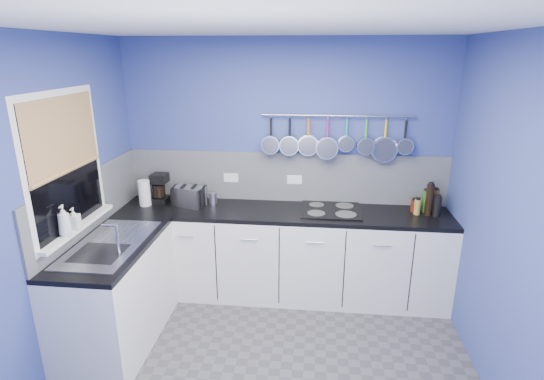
% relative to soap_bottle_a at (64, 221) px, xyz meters
% --- Properties ---
extents(floor, '(3.20, 3.00, 0.02)m').
position_rel_soap_bottle_a_xyz_m(floor, '(1.53, -0.10, -1.18)').
color(floor, '#47474C').
rests_on(floor, ground).
extents(ceiling, '(3.20, 3.00, 0.02)m').
position_rel_soap_bottle_a_xyz_m(ceiling, '(1.53, -0.10, 1.34)').
color(ceiling, white).
rests_on(ceiling, ground).
extents(wall_back, '(3.20, 0.02, 2.50)m').
position_rel_soap_bottle_a_xyz_m(wall_back, '(1.53, 1.41, 0.08)').
color(wall_back, '#34428B').
rests_on(wall_back, ground).
extents(wall_left, '(0.02, 3.00, 2.50)m').
position_rel_soap_bottle_a_xyz_m(wall_left, '(-0.08, -0.10, 0.08)').
color(wall_left, '#34428B').
rests_on(wall_left, ground).
extents(wall_right, '(0.02, 3.00, 2.50)m').
position_rel_soap_bottle_a_xyz_m(wall_right, '(3.14, -0.10, 0.08)').
color(wall_right, '#34428B').
rests_on(wall_right, ground).
extents(backsplash_back, '(3.20, 0.02, 0.50)m').
position_rel_soap_bottle_a_xyz_m(backsplash_back, '(1.53, 1.38, -0.02)').
color(backsplash_back, gray).
rests_on(backsplash_back, wall_back).
extents(backsplash_left, '(0.02, 1.80, 0.50)m').
position_rel_soap_bottle_a_xyz_m(backsplash_left, '(-0.06, 0.50, -0.02)').
color(backsplash_left, gray).
rests_on(backsplash_left, wall_left).
extents(cabinet_run_back, '(3.20, 0.60, 0.86)m').
position_rel_soap_bottle_a_xyz_m(cabinet_run_back, '(1.53, 1.10, -0.74)').
color(cabinet_run_back, silver).
rests_on(cabinet_run_back, ground).
extents(worktop_back, '(3.20, 0.60, 0.04)m').
position_rel_soap_bottle_a_xyz_m(worktop_back, '(1.53, 1.10, -0.29)').
color(worktop_back, black).
rests_on(worktop_back, cabinet_run_back).
extents(cabinet_run_left, '(0.60, 1.20, 0.86)m').
position_rel_soap_bottle_a_xyz_m(cabinet_run_left, '(0.23, 0.20, -0.74)').
color(cabinet_run_left, silver).
rests_on(cabinet_run_left, ground).
extents(worktop_left, '(0.60, 1.20, 0.04)m').
position_rel_soap_bottle_a_xyz_m(worktop_left, '(0.23, 0.20, -0.29)').
color(worktop_left, black).
rests_on(worktop_left, cabinet_run_left).
extents(window_frame, '(0.01, 1.00, 1.10)m').
position_rel_soap_bottle_a_xyz_m(window_frame, '(-0.05, 0.20, 0.38)').
color(window_frame, white).
rests_on(window_frame, wall_left).
extents(window_glass, '(0.01, 0.90, 1.00)m').
position_rel_soap_bottle_a_xyz_m(window_glass, '(-0.04, 0.20, 0.38)').
color(window_glass, black).
rests_on(window_glass, wall_left).
extents(bamboo_blind, '(0.01, 0.90, 0.55)m').
position_rel_soap_bottle_a_xyz_m(bamboo_blind, '(-0.03, 0.20, 0.61)').
color(bamboo_blind, '#A67742').
rests_on(bamboo_blind, wall_left).
extents(window_sill, '(0.10, 0.98, 0.03)m').
position_rel_soap_bottle_a_xyz_m(window_sill, '(-0.02, 0.20, -0.13)').
color(window_sill, white).
rests_on(window_sill, wall_left).
extents(sink_unit, '(0.50, 0.95, 0.01)m').
position_rel_soap_bottle_a_xyz_m(sink_unit, '(0.23, 0.20, -0.27)').
color(sink_unit, silver).
rests_on(sink_unit, worktop_left).
extents(mixer_tap, '(0.12, 0.08, 0.26)m').
position_rel_soap_bottle_a_xyz_m(mixer_tap, '(0.39, 0.02, -0.14)').
color(mixer_tap, silver).
rests_on(mixer_tap, worktop_left).
extents(socket_left, '(0.15, 0.01, 0.09)m').
position_rel_soap_bottle_a_xyz_m(socket_left, '(0.98, 1.37, -0.04)').
color(socket_left, white).
rests_on(socket_left, backsplash_back).
extents(socket_right, '(0.15, 0.01, 0.09)m').
position_rel_soap_bottle_a_xyz_m(socket_right, '(1.63, 1.37, -0.04)').
color(socket_right, white).
rests_on(socket_right, backsplash_back).
extents(pot_rail, '(1.45, 0.02, 0.02)m').
position_rel_soap_bottle_a_xyz_m(pot_rail, '(2.03, 1.35, 0.61)').
color(pot_rail, silver).
rests_on(pot_rail, wall_back).
extents(soap_bottle_a, '(0.11, 0.11, 0.24)m').
position_rel_soap_bottle_a_xyz_m(soap_bottle_a, '(0.00, 0.00, 0.00)').
color(soap_bottle_a, white).
rests_on(soap_bottle_a, window_sill).
extents(soap_bottle_b, '(0.08, 0.09, 0.17)m').
position_rel_soap_bottle_a_xyz_m(soap_bottle_b, '(0.00, 0.13, -0.03)').
color(soap_bottle_b, white).
rests_on(soap_bottle_b, window_sill).
extents(paper_towel, '(0.12, 0.12, 0.26)m').
position_rel_soap_bottle_a_xyz_m(paper_towel, '(0.16, 1.09, -0.14)').
color(paper_towel, white).
rests_on(paper_towel, worktop_back).
extents(coffee_maker, '(0.17, 0.19, 0.29)m').
position_rel_soap_bottle_a_xyz_m(coffee_maker, '(0.28, 1.20, -0.12)').
color(coffee_maker, black).
rests_on(coffee_maker, worktop_back).
extents(toaster, '(0.34, 0.26, 0.19)m').
position_rel_soap_bottle_a_xyz_m(toaster, '(0.60, 1.13, -0.17)').
color(toaster, silver).
rests_on(toaster, worktop_back).
extents(canister, '(0.09, 0.09, 0.12)m').
position_rel_soap_bottle_a_xyz_m(canister, '(0.83, 1.20, -0.21)').
color(canister, silver).
rests_on(canister, worktop_back).
extents(hob, '(0.57, 0.50, 0.01)m').
position_rel_soap_bottle_a_xyz_m(hob, '(2.00, 1.14, -0.26)').
color(hob, black).
rests_on(hob, worktop_back).
extents(pan_0, '(0.18, 0.10, 0.37)m').
position_rel_soap_bottle_a_xyz_m(pan_0, '(1.40, 1.34, 0.42)').
color(pan_0, silver).
rests_on(pan_0, pot_rail).
extents(pan_1, '(0.19, 0.08, 0.38)m').
position_rel_soap_bottle_a_xyz_m(pan_1, '(1.58, 1.34, 0.42)').
color(pan_1, silver).
rests_on(pan_1, pot_rail).
extents(pan_2, '(0.20, 0.05, 0.39)m').
position_rel_soap_bottle_a_xyz_m(pan_2, '(1.76, 1.34, 0.42)').
color(pan_2, silver).
rests_on(pan_2, pot_rail).
extents(pan_3, '(0.22, 0.10, 0.41)m').
position_rel_soap_bottle_a_xyz_m(pan_3, '(1.94, 1.34, 0.41)').
color(pan_3, silver).
rests_on(pan_3, pot_rail).
extents(pan_4, '(0.15, 0.05, 0.34)m').
position_rel_soap_bottle_a_xyz_m(pan_4, '(2.12, 1.34, 0.44)').
color(pan_4, silver).
rests_on(pan_4, pot_rail).
extents(pan_5, '(0.17, 0.10, 0.36)m').
position_rel_soap_bottle_a_xyz_m(pan_5, '(2.30, 1.34, 0.43)').
color(pan_5, silver).
rests_on(pan_5, pot_rail).
extents(pan_6, '(0.25, 0.06, 0.44)m').
position_rel_soap_bottle_a_xyz_m(pan_6, '(2.48, 1.34, 0.39)').
color(pan_6, silver).
rests_on(pan_6, pot_rail).
extents(pan_7, '(0.16, 0.09, 0.35)m').
position_rel_soap_bottle_a_xyz_m(pan_7, '(2.67, 1.34, 0.44)').
color(pan_7, silver).
rests_on(pan_7, pot_rail).
extents(condiment_0, '(0.07, 0.07, 0.22)m').
position_rel_soap_bottle_a_xyz_m(condiment_0, '(2.98, 1.22, -0.16)').
color(condiment_0, brown).
rests_on(condiment_0, worktop_back).
extents(condiment_1, '(0.06, 0.06, 0.21)m').
position_rel_soap_bottle_a_xyz_m(condiment_1, '(2.88, 1.21, -0.16)').
color(condiment_1, '#265919').
rests_on(condiment_1, worktop_back).
extents(condiment_2, '(0.07, 0.07, 0.11)m').
position_rel_soap_bottle_a_xyz_m(condiment_2, '(2.79, 1.20, -0.21)').
color(condiment_2, '#4C190C').
rests_on(condiment_2, worktop_back).
extents(condiment_3, '(0.07, 0.07, 0.19)m').
position_rel_soap_bottle_a_xyz_m(condiment_3, '(2.97, 1.10, -0.17)').
color(condiment_3, black).
rests_on(condiment_3, worktop_back).
extents(condiment_4, '(0.07, 0.07, 0.30)m').
position_rel_soap_bottle_a_xyz_m(condiment_4, '(2.90, 1.12, -0.12)').
color(condiment_4, black).
rests_on(condiment_4, worktop_back).
extents(condiment_5, '(0.06, 0.06, 0.14)m').
position_rel_soap_bottle_a_xyz_m(condiment_5, '(2.80, 1.13, -0.20)').
color(condiment_5, olive).
rests_on(condiment_5, worktop_back).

